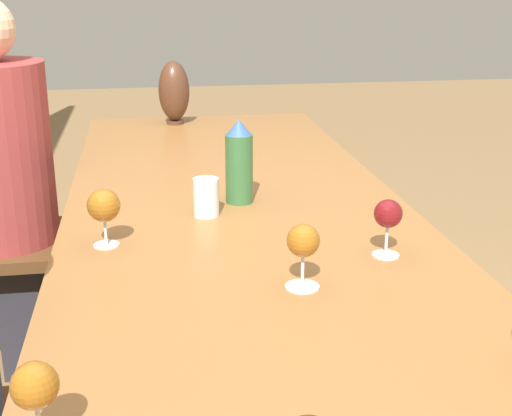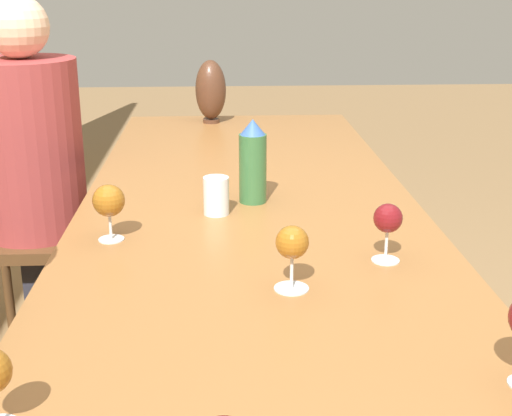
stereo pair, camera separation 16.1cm
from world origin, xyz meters
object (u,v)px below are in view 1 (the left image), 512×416
object	(u,v)px
water_bottle	(239,163)
person_far	(4,180)
wine_glass_0	(388,216)
wine_glass_3	(104,207)
water_tumbler	(206,197)
vase	(174,91)
wine_glass_4	(35,389)
wine_glass_2	(303,243)

from	to	relation	value
water_bottle	person_far	distance (m)	0.89
wine_glass_0	wine_glass_3	size ratio (longest dim) A/B	0.97
water_bottle	water_tumbler	bearing A→B (deg)	134.83
vase	person_far	bearing A→B (deg)	134.66
wine_glass_3	wine_glass_4	distance (m)	0.74
water_bottle	wine_glass_2	bearing A→B (deg)	-174.97
water_tumbler	wine_glass_3	distance (m)	0.31
wine_glass_0	wine_glass_3	distance (m)	0.65
wine_glass_0	wine_glass_2	distance (m)	0.26
water_tumbler	vase	xyz separation A→B (m)	(1.19, 0.02, 0.09)
wine_glass_0	wine_glass_4	xyz separation A→B (m)	(-0.58, 0.68, -0.01)
wine_glass_0	water_bottle	bearing A→B (deg)	31.82
wine_glass_2	wine_glass_0	bearing A→B (deg)	-58.67
wine_glass_3	wine_glass_4	size ratio (longest dim) A/B	1.09
water_bottle	wine_glass_0	distance (m)	0.52
water_bottle	wine_glass_4	world-z (taller)	water_bottle
wine_glass_0	wine_glass_4	world-z (taller)	wine_glass_0
water_bottle	wine_glass_0	bearing A→B (deg)	-148.18
wine_glass_0	wine_glass_2	xyz separation A→B (m)	(-0.14, 0.22, 0.00)
wine_glass_0	person_far	bearing A→B (deg)	46.50
water_bottle	person_far	size ratio (longest dim) A/B	0.18
wine_glass_0	person_far	size ratio (longest dim) A/B	0.10
vase	wine_glass_2	bearing A→B (deg)	-174.02
wine_glass_3	person_far	xyz separation A→B (m)	(0.78, 0.37, -0.15)
water_tumbler	wine_glass_0	xyz separation A→B (m)	(-0.34, -0.37, 0.05)
wine_glass_0	person_far	distance (m)	1.37
water_bottle	vase	distance (m)	1.09
wine_glass_3	water_bottle	bearing A→B (deg)	-51.64
wine_glass_2	wine_glass_4	bearing A→B (deg)	133.77
water_bottle	wine_glass_4	xyz separation A→B (m)	(-1.02, 0.41, -0.02)
wine_glass_2	person_far	distance (m)	1.33
wine_glass_0	wine_glass_4	distance (m)	0.89
wine_glass_3	person_far	world-z (taller)	person_far
water_tumbler	wine_glass_2	world-z (taller)	wine_glass_2
wine_glass_2	wine_glass_3	bearing A→B (deg)	53.52
wine_glass_4	water_bottle	bearing A→B (deg)	-21.93
vase	person_far	xyz separation A→B (m)	(-0.59, 0.59, -0.19)
water_tumbler	wine_glass_3	bearing A→B (deg)	125.38
person_far	wine_glass_2	bearing A→B (deg)	-144.46
water_tumbler	wine_glass_2	xyz separation A→B (m)	(-0.48, -0.15, 0.05)
vase	water_tumbler	bearing A→B (deg)	-178.90
wine_glass_0	wine_glass_2	world-z (taller)	wine_glass_2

